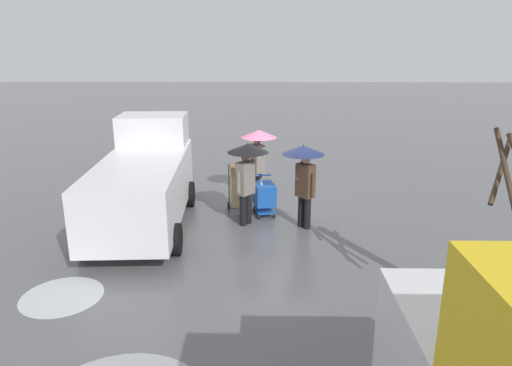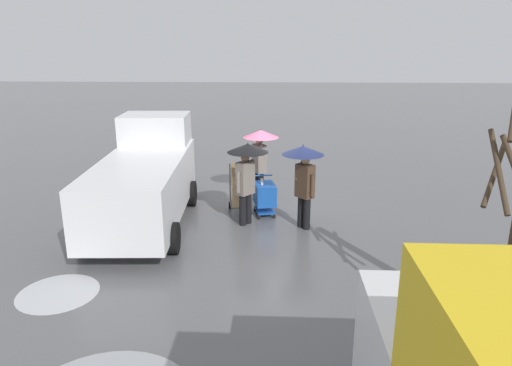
{
  "view_description": "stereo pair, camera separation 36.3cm",
  "coord_description": "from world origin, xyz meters",
  "px_view_note": "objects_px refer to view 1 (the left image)",
  "views": [
    {
      "loc": [
        0.33,
        12.27,
        4.5
      ],
      "look_at": [
        0.41,
        0.77,
        1.05
      ],
      "focal_mm": 32.72,
      "sensor_mm": 36.0,
      "label": 1
    },
    {
      "loc": [
        -0.04,
        12.26,
        4.5
      ],
      "look_at": [
        0.41,
        0.77,
        1.05
      ],
      "focal_mm": 32.72,
      "sensor_mm": 36.0,
      "label": 2
    }
  ],
  "objects_px": {
    "hand_dolly_boxes": "(238,186)",
    "pedestrian_white_side": "(247,164)",
    "cargo_van_parked_right": "(144,180)",
    "pedestrian_pink_side": "(304,167)",
    "shopping_cart_vendor": "(264,195)",
    "pedestrian_black_side": "(258,147)"
  },
  "relations": [
    {
      "from": "pedestrian_black_side",
      "to": "cargo_van_parked_right",
      "type": "bearing_deg",
      "value": 35.45
    },
    {
      "from": "hand_dolly_boxes",
      "to": "pedestrian_white_side",
      "type": "bearing_deg",
      "value": 107.61
    },
    {
      "from": "pedestrian_pink_side",
      "to": "pedestrian_black_side",
      "type": "relative_size",
      "value": 1.0
    },
    {
      "from": "shopping_cart_vendor",
      "to": "hand_dolly_boxes",
      "type": "distance_m",
      "value": 0.76
    },
    {
      "from": "shopping_cart_vendor",
      "to": "pedestrian_pink_side",
      "type": "distance_m",
      "value": 1.65
    },
    {
      "from": "shopping_cart_vendor",
      "to": "pedestrian_black_side",
      "type": "relative_size",
      "value": 0.49
    },
    {
      "from": "cargo_van_parked_right",
      "to": "pedestrian_pink_side",
      "type": "bearing_deg",
      "value": 177.62
    },
    {
      "from": "shopping_cart_vendor",
      "to": "cargo_van_parked_right",
      "type": "bearing_deg",
      "value": 12.82
    },
    {
      "from": "cargo_van_parked_right",
      "to": "pedestrian_black_side",
      "type": "distance_m",
      "value": 3.56
    },
    {
      "from": "pedestrian_black_side",
      "to": "pedestrian_white_side",
      "type": "bearing_deg",
      "value": 82.04
    },
    {
      "from": "cargo_van_parked_right",
      "to": "hand_dolly_boxes",
      "type": "relative_size",
      "value": 4.0
    },
    {
      "from": "shopping_cart_vendor",
      "to": "hand_dolly_boxes",
      "type": "relative_size",
      "value": 0.77
    },
    {
      "from": "pedestrian_white_side",
      "to": "hand_dolly_boxes",
      "type": "bearing_deg",
      "value": -72.39
    },
    {
      "from": "shopping_cart_vendor",
      "to": "hand_dolly_boxes",
      "type": "xyz_separation_m",
      "value": [
        0.71,
        -0.2,
        0.18
      ]
    },
    {
      "from": "shopping_cart_vendor",
      "to": "pedestrian_pink_side",
      "type": "relative_size",
      "value": 0.49
    },
    {
      "from": "hand_dolly_boxes",
      "to": "pedestrian_pink_side",
      "type": "xyz_separation_m",
      "value": [
        -1.69,
        1.06,
        0.84
      ]
    },
    {
      "from": "pedestrian_black_side",
      "to": "pedestrian_pink_side",
      "type": "bearing_deg",
      "value": 117.18
    },
    {
      "from": "cargo_van_parked_right",
      "to": "pedestrian_pink_side",
      "type": "distance_m",
      "value": 4.04
    },
    {
      "from": "pedestrian_white_side",
      "to": "pedestrian_black_side",
      "type": "bearing_deg",
      "value": -97.96
    },
    {
      "from": "cargo_van_parked_right",
      "to": "pedestrian_black_side",
      "type": "xyz_separation_m",
      "value": [
        -2.88,
        -2.05,
        0.41
      ]
    },
    {
      "from": "pedestrian_black_side",
      "to": "pedestrian_white_side",
      "type": "relative_size",
      "value": 1.0
    },
    {
      "from": "hand_dolly_boxes",
      "to": "shopping_cart_vendor",
      "type": "bearing_deg",
      "value": 164.54
    }
  ]
}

